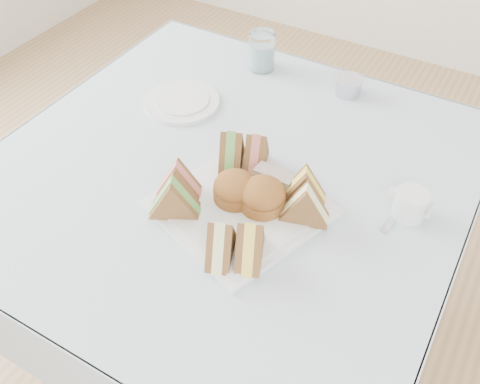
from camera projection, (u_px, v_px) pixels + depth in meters
The scene contains 21 objects.
floor at pixel (231, 342), 1.70m from camera, with size 4.00×4.00×0.00m, color #9E7751.
table at pixel (229, 272), 1.44m from camera, with size 0.90×0.90×0.74m, color brown.
tablecloth at pixel (227, 169), 1.18m from camera, with size 1.02×1.02×0.01m, color silver.
serving_plate at pixel (240, 207), 1.09m from camera, with size 0.30×0.30×0.01m, color white.
sandwich_fl_a at pixel (178, 179), 1.08m from camera, with size 0.09×0.04×0.08m, color brown, non-canonical shape.
sandwich_fl_b at pixel (174, 196), 1.04m from camera, with size 0.10×0.05×0.09m, color brown, non-canonical shape.
sandwich_fr_a at pixel (250, 240), 0.96m from camera, with size 0.10×0.05×0.09m, color brown, non-canonical shape.
sandwich_fr_b at pixel (221, 239), 0.96m from camera, with size 0.10×0.04×0.09m, color brown, non-canonical shape.
sandwich_bl_a at pixel (232, 148), 1.14m from camera, with size 0.10×0.05×0.09m, color brown, non-canonical shape.
sandwich_bl_b at pixel (256, 150), 1.14m from camera, with size 0.09×0.04×0.08m, color brown, non-canonical shape.
sandwich_br_a at pixel (305, 203), 1.03m from camera, with size 0.10×0.05×0.09m, color brown, non-canonical shape.
sandwich_br_b at pixel (305, 185), 1.07m from camera, with size 0.09×0.04×0.08m, color brown, non-canonical shape.
scone_left at pixel (235, 188), 1.08m from camera, with size 0.09×0.09×0.06m, color #93612A.
scone_right at pixel (263, 196), 1.06m from camera, with size 0.09×0.09×0.06m, color #93612A.
pastry_slice at pixel (274, 179), 1.11m from camera, with size 0.09×0.03×0.04m, color #CEC26E.
side_plate at pixel (182, 102), 1.35m from camera, with size 0.19×0.19×0.01m, color white.
water_glass at pixel (262, 51), 1.44m from camera, with size 0.07×0.07×0.10m, color white.
tea_strainer at pixel (348, 87), 1.37m from camera, with size 0.07×0.07×0.04m, color #B7B9CB.
knife at pixel (403, 208), 1.09m from camera, with size 0.01×0.17×0.00m, color #B7B9CB.
fork at pixel (280, 207), 1.09m from camera, with size 0.01×0.17×0.00m, color #B7B9CB.
creamer_jug at pixel (410, 204), 1.06m from camera, with size 0.07×0.07×0.06m, color white.
Camera 1 is at (0.47, -0.75, 1.54)m, focal length 40.00 mm.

